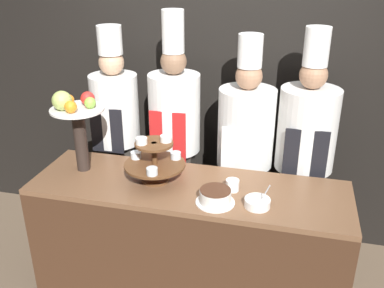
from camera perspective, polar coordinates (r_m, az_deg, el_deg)
wall_back at (r=3.47m, az=3.53°, el=9.46°), size 10.00×0.06×2.80m
buffet_counter at (r=3.02m, az=-0.47°, el=-13.02°), size 2.06×0.63×0.90m
tiered_stand at (r=2.77m, az=-5.01°, el=-2.11°), size 0.40×0.40×0.31m
fruit_pedestal at (r=2.92m, az=-15.22°, el=3.52°), size 0.35×0.35×0.57m
cake_round at (r=2.57m, az=3.12°, el=-7.02°), size 0.24×0.24×0.09m
cup_white at (r=2.71m, az=5.41°, el=-5.47°), size 0.08×0.08×0.07m
serving_bowl_near at (r=2.57m, az=8.71°, el=-7.74°), size 0.15×0.15×0.15m
chef_left at (r=3.45m, az=-10.05°, el=2.00°), size 0.37×0.37×1.80m
chef_center_left at (r=3.29m, az=-2.32°, el=1.57°), size 0.39×0.39×1.92m
chef_center_right at (r=3.21m, az=7.08°, el=-0.35°), size 0.41×0.41×1.78m
chef_right at (r=3.19m, az=14.80°, el=-0.71°), size 0.42×0.42×1.84m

